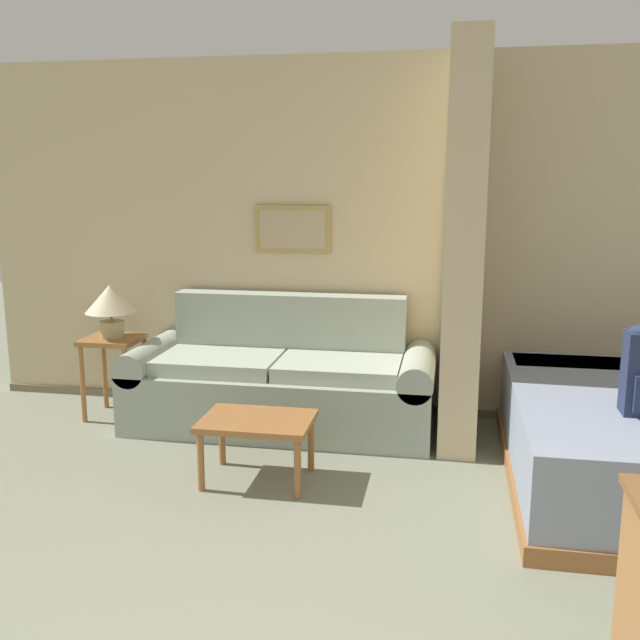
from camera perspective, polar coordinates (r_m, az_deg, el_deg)
name	(u,v)px	position (r m, az deg, el deg)	size (l,w,h in m)	color
wall_back	(417,241)	(5.25, 7.80, 6.31)	(6.67, 0.16, 2.60)	#CCB78E
wall_partition_pillar	(463,247)	(4.75, 11.37, 5.74)	(0.24, 0.87, 2.60)	#CCB78E
couch	(282,381)	(5.09, -3.07, -4.92)	(2.15, 0.84, 0.91)	#99A393
coffee_table	(257,427)	(4.18, -5.05, -8.50)	(0.64, 0.46, 0.38)	#996033
side_table	(113,353)	(5.44, -16.20, -2.57)	(0.40, 0.40, 0.60)	#996033
table_lamp	(110,302)	(5.37, -16.42, 1.37)	(0.36, 0.36, 0.39)	tan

